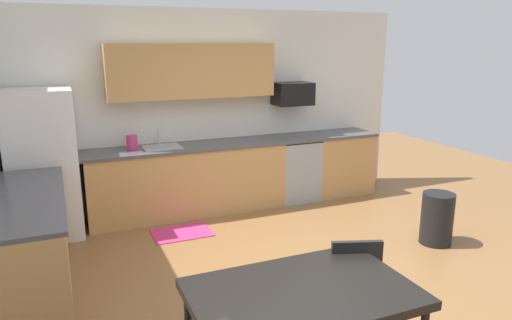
{
  "coord_description": "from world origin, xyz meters",
  "views": [
    {
      "loc": [
        -1.97,
        -3.64,
        2.27
      ],
      "look_at": [
        0.0,
        1.0,
        1.0
      ],
      "focal_mm": 33.12,
      "sensor_mm": 36.0,
      "label": 1
    }
  ],
  "objects_px": {
    "dining_table": "(302,298)",
    "kettle": "(132,143)",
    "refrigerator": "(43,165)",
    "microwave": "(293,94)",
    "trash_bin": "(437,218)",
    "chair_near_table": "(359,292)",
    "oven_range": "(295,169)"
  },
  "relations": [
    {
      "from": "dining_table",
      "to": "chair_near_table",
      "type": "distance_m",
      "value": 0.66
    },
    {
      "from": "kettle",
      "to": "trash_bin",
      "type": "bearing_deg",
      "value": -34.86
    },
    {
      "from": "oven_range",
      "to": "dining_table",
      "type": "bearing_deg",
      "value": -116.91
    },
    {
      "from": "dining_table",
      "to": "kettle",
      "type": "height_order",
      "value": "kettle"
    },
    {
      "from": "microwave",
      "to": "trash_bin",
      "type": "relative_size",
      "value": 0.9
    },
    {
      "from": "refrigerator",
      "to": "dining_table",
      "type": "bearing_deg",
      "value": -66.7
    },
    {
      "from": "dining_table",
      "to": "chair_near_table",
      "type": "height_order",
      "value": "chair_near_table"
    },
    {
      "from": "dining_table",
      "to": "trash_bin",
      "type": "xyz_separation_m",
      "value": [
        2.59,
        1.52,
        -0.4
      ]
    },
    {
      "from": "refrigerator",
      "to": "microwave",
      "type": "xyz_separation_m",
      "value": [
        3.35,
        0.18,
        0.67
      ]
    },
    {
      "from": "microwave",
      "to": "kettle",
      "type": "distance_m",
      "value": 2.36
    },
    {
      "from": "chair_near_table",
      "to": "kettle",
      "type": "relative_size",
      "value": 4.25
    },
    {
      "from": "refrigerator",
      "to": "oven_range",
      "type": "bearing_deg",
      "value": 1.37
    },
    {
      "from": "trash_bin",
      "to": "kettle",
      "type": "xyz_separation_m",
      "value": [
        -3.06,
        2.13,
        0.72
      ]
    },
    {
      "from": "dining_table",
      "to": "oven_range",
      "type": "bearing_deg",
      "value": 63.09
    },
    {
      "from": "dining_table",
      "to": "chair_near_table",
      "type": "relative_size",
      "value": 1.65
    },
    {
      "from": "microwave",
      "to": "chair_near_table",
      "type": "xyz_separation_m",
      "value": [
        -1.24,
        -3.49,
        -1.04
      ]
    },
    {
      "from": "dining_table",
      "to": "trash_bin",
      "type": "height_order",
      "value": "dining_table"
    },
    {
      "from": "refrigerator",
      "to": "oven_range",
      "type": "relative_size",
      "value": 1.92
    },
    {
      "from": "chair_near_table",
      "to": "trash_bin",
      "type": "xyz_separation_m",
      "value": [
        2.0,
        1.31,
        -0.2
      ]
    },
    {
      "from": "refrigerator",
      "to": "dining_table",
      "type": "relative_size",
      "value": 1.25
    },
    {
      "from": "refrigerator",
      "to": "kettle",
      "type": "relative_size",
      "value": 8.75
    },
    {
      "from": "oven_range",
      "to": "chair_near_table",
      "type": "xyz_separation_m",
      "value": [
        -1.24,
        -3.39,
        0.05
      ]
    },
    {
      "from": "oven_range",
      "to": "microwave",
      "type": "height_order",
      "value": "microwave"
    },
    {
      "from": "trash_bin",
      "to": "microwave",
      "type": "bearing_deg",
      "value": 109.11
    },
    {
      "from": "chair_near_table",
      "to": "trash_bin",
      "type": "relative_size",
      "value": 1.42
    },
    {
      "from": "dining_table",
      "to": "microwave",
      "type": "bearing_deg",
      "value": 63.72
    },
    {
      "from": "oven_range",
      "to": "microwave",
      "type": "xyz_separation_m",
      "value": [
        0.0,
        0.1,
        1.09
      ]
    },
    {
      "from": "trash_bin",
      "to": "kettle",
      "type": "height_order",
      "value": "kettle"
    },
    {
      "from": "kettle",
      "to": "chair_near_table",
      "type": "bearing_deg",
      "value": -72.88
    },
    {
      "from": "oven_range",
      "to": "kettle",
      "type": "height_order",
      "value": "kettle"
    },
    {
      "from": "refrigerator",
      "to": "kettle",
      "type": "height_order",
      "value": "refrigerator"
    },
    {
      "from": "microwave",
      "to": "trash_bin",
      "type": "height_order",
      "value": "microwave"
    }
  ]
}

